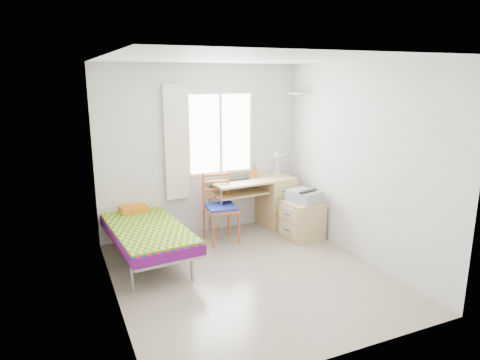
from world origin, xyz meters
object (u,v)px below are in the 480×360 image
at_px(bed, 145,229).
at_px(chair, 220,203).
at_px(cabinet, 303,220).
at_px(printer, 304,196).
at_px(desk, 272,200).

height_order(bed, chair, chair).
bearing_deg(bed, cabinet, -11.45).
bearing_deg(printer, bed, 156.03).
relative_size(bed, printer, 3.78).
distance_m(desk, printer, 0.74).
height_order(desk, printer, desk).
height_order(chair, cabinet, chair).
bearing_deg(chair, printer, -16.46).
bearing_deg(cabinet, printer, -91.06).
height_order(desk, chair, chair).
bearing_deg(printer, desk, 87.00).
distance_m(bed, cabinet, 2.34).
distance_m(desk, cabinet, 0.71).
distance_m(cabinet, printer, 0.38).
bearing_deg(desk, chair, -170.94).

